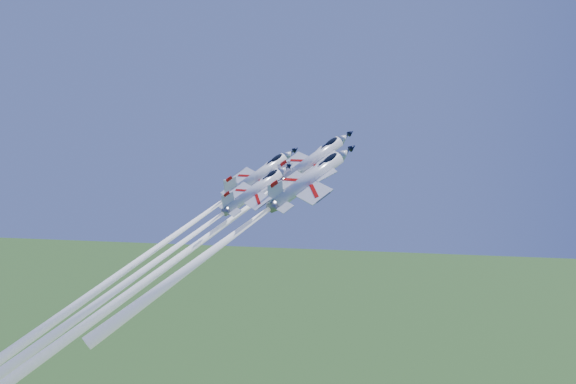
# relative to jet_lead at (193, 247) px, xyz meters

# --- Properties ---
(jet_lead) EXTENTS (39.76, 38.54, 49.33)m
(jet_lead) POSITION_rel_jet_lead_xyz_m (0.00, 0.00, 0.00)
(jet_lead) COLOR white
(jet_left) EXTENTS (37.70, 36.45, 46.12)m
(jet_left) POSITION_rel_jet_lead_xyz_m (-8.64, 3.09, -2.30)
(jet_left) COLOR white
(jet_right) EXTENTS (30.28, 28.28, 33.63)m
(jet_right) POSITION_rel_jet_lead_xyz_m (7.66, -0.56, 3.08)
(jet_right) COLOR white
(jet_slot) EXTENTS (29.97, 28.79, 35.46)m
(jet_slot) POSITION_rel_jet_lead_xyz_m (-3.08, -5.68, -0.16)
(jet_slot) COLOR white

